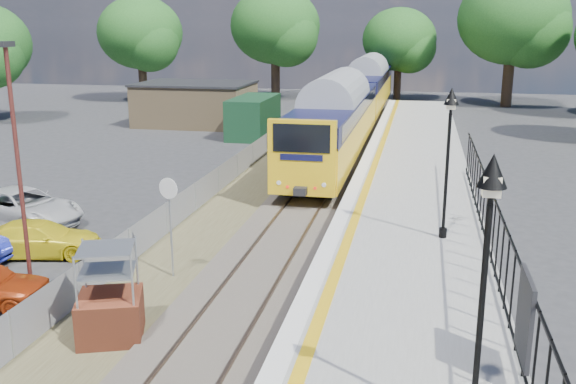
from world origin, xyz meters
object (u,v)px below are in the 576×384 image
(victorian_lamp_north, at_px, (450,128))
(victorian_lamp_south, at_px, (488,233))
(carpark_lamp, at_px, (17,154))
(train, at_px, (356,98))
(brick_plinth, at_px, (109,295))
(speed_sign, at_px, (170,210))
(car_yellow, at_px, (40,239))
(car_white, at_px, (23,207))

(victorian_lamp_north, bearing_deg, victorian_lamp_south, -88.85)
(victorian_lamp_north, relative_size, carpark_lamp, 0.67)
(carpark_lamp, bearing_deg, victorian_lamp_south, -25.74)
(train, distance_m, brick_plinth, 31.77)
(speed_sign, xyz_separation_m, carpark_lamp, (-3.57, -1.66, 1.81))
(speed_sign, distance_m, car_yellow, 5.24)
(carpark_lamp, bearing_deg, train, 78.35)
(train, bearing_deg, carpark_lamp, -101.65)
(victorian_lamp_south, xyz_separation_m, victorian_lamp_north, (-0.20, 10.00, 0.00))
(victorian_lamp_north, xyz_separation_m, carpark_lamp, (-11.37, -4.42, -0.37))
(brick_plinth, relative_size, carpark_lamp, 0.34)
(victorian_lamp_south, xyz_separation_m, car_white, (-15.45, 11.13, -3.63))
(train, relative_size, car_yellow, 10.42)
(victorian_lamp_north, height_order, carpark_lamp, carpark_lamp)
(victorian_lamp_north, height_order, speed_sign, victorian_lamp_north)
(brick_plinth, distance_m, carpark_lamp, 5.05)
(victorian_lamp_south, relative_size, car_yellow, 1.17)
(train, relative_size, car_white, 8.45)
(victorian_lamp_south, bearing_deg, car_white, 144.24)
(train, distance_m, carpark_lamp, 30.10)
(speed_sign, bearing_deg, car_white, 165.91)
(car_white, bearing_deg, speed_sign, -101.04)
(carpark_lamp, bearing_deg, brick_plinth, -31.78)
(car_white, bearing_deg, brick_plinth, -119.64)
(carpark_lamp, height_order, car_white, carpark_lamp)
(brick_plinth, relative_size, car_yellow, 0.60)
(victorian_lamp_south, height_order, victorian_lamp_north, same)
(car_white, bearing_deg, carpark_lamp, -128.50)
(train, height_order, carpark_lamp, carpark_lamp)
(victorian_lamp_north, height_order, train, victorian_lamp_north)
(train, bearing_deg, brick_plinth, -94.52)
(speed_sign, bearing_deg, carpark_lamp, -141.61)
(carpark_lamp, relative_size, car_yellow, 1.75)
(car_yellow, height_order, car_white, car_white)
(victorian_lamp_north, relative_size, car_yellow, 1.17)
(speed_sign, xyz_separation_m, car_white, (-7.45, 3.89, -1.44))
(brick_plinth, height_order, car_yellow, brick_plinth)
(carpark_lamp, bearing_deg, speed_sign, 24.92)
(brick_plinth, bearing_deg, car_yellow, 135.41)
(victorian_lamp_north, bearing_deg, carpark_lamp, -158.75)
(speed_sign, distance_m, carpark_lamp, 4.33)
(train, xyz_separation_m, car_white, (-9.95, -23.89, -1.67))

